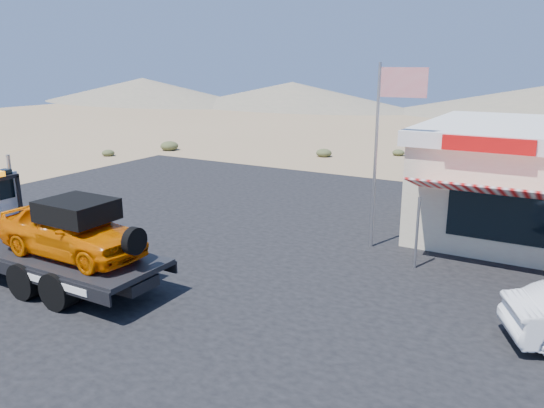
{
  "coord_description": "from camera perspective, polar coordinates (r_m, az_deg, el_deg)",
  "views": [
    {
      "loc": [
        10.23,
        -11.78,
        5.98
      ],
      "look_at": [
        1.82,
        2.82,
        1.5
      ],
      "focal_mm": 35.0,
      "sensor_mm": 36.0,
      "label": 1
    }
  ],
  "objects": [
    {
      "name": "desert_scrub",
      "position": [
        31.91,
        -20.84,
        3.65
      ],
      "size": [
        21.72,
        32.58,
        0.71
      ],
      "color": "#424827",
      "rests_on": "ground"
    },
    {
      "name": "tow_truck",
      "position": [
        16.59,
        -25.03,
        -2.14
      ],
      "size": [
        8.44,
        2.5,
        2.82
      ],
      "color": "black",
      "rests_on": "asphalt_lot"
    },
    {
      "name": "distant_hills",
      "position": [
        69.97,
        13.54,
        11.12
      ],
      "size": [
        126.0,
        48.0,
        4.2
      ],
      "color": "#726B59",
      "rests_on": "ground"
    },
    {
      "name": "asphalt_lot",
      "position": [
        17.94,
        0.8,
        -4.55
      ],
      "size": [
        32.0,
        24.0,
        0.02
      ],
      "primitive_type": "cube",
      "color": "black",
      "rests_on": "ground"
    },
    {
      "name": "ground",
      "position": [
        16.71,
        -10.34,
        -6.34
      ],
      "size": [
        120.0,
        120.0,
        0.0
      ],
      "primitive_type": "plane",
      "color": "#947654",
      "rests_on": "ground"
    },
    {
      "name": "flagpole",
      "position": [
        17.27,
        11.92,
        7.2
      ],
      "size": [
        1.55,
        0.1,
        6.0
      ],
      "color": "#99999E",
      "rests_on": "asphalt_lot"
    }
  ]
}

